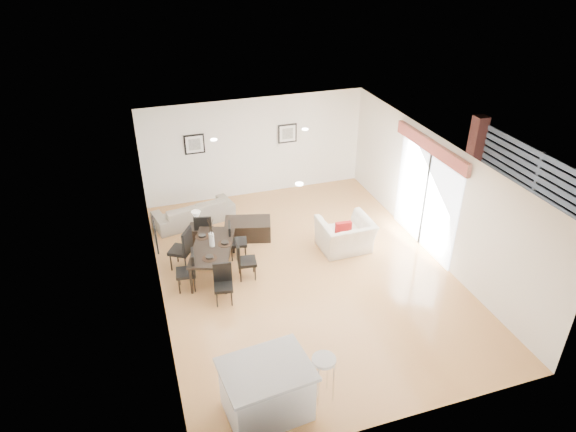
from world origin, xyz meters
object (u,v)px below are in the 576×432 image
object	(u,v)px
dining_chair_enear	(243,258)
side_table	(198,237)
dining_chair_wnear	(189,268)
dining_chair_wfar	(183,247)
bar_stool	(324,364)
dining_chair_head	(223,281)
dining_chair_foot	(204,230)
kitchen_island	(267,390)
coffee_table	(248,229)
sofa	(194,212)
armchair	(345,235)
dining_chair_efar	(235,239)
dining_table	(212,249)

from	to	relation	value
dining_chair_enear	side_table	xyz separation A→B (m)	(-0.71, 1.45, -0.21)
dining_chair_wnear	dining_chair_wfar	world-z (taller)	dining_chair_wfar
side_table	bar_stool	size ratio (longest dim) A/B	0.67
dining_chair_head	bar_stool	world-z (taller)	bar_stool
dining_chair_foot	kitchen_island	xyz separation A→B (m)	(0.10, -4.85, -0.03)
dining_chair_head	coffee_table	size ratio (longest dim) A/B	0.76
dining_chair_head	kitchen_island	world-z (taller)	kitchen_island
sofa	dining_chair_head	bearing A→B (deg)	79.06
armchair	dining_chair_foot	size ratio (longest dim) A/B	1.32
dining_chair_head	side_table	xyz separation A→B (m)	(-0.16, 2.05, -0.18)
dining_chair_wfar	dining_chair_enear	world-z (taller)	dining_chair_wfar
side_table	dining_chair_efar	bearing A→B (deg)	-42.53
coffee_table	dining_chair_wfar	bearing A→B (deg)	-138.01
dining_table	dining_chair_enear	size ratio (longest dim) A/B	2.03
dining_chair_foot	coffee_table	size ratio (longest dim) A/B	0.82
sofa	dining_chair_efar	xyz separation A→B (m)	(0.63, -1.87, 0.19)
dining_chair_enear	dining_table	bearing A→B (deg)	62.78
dining_table	kitchen_island	bearing A→B (deg)	-69.96
dining_chair_efar	kitchen_island	bearing A→B (deg)	-175.31
dining_chair_wfar	dining_chair_wnear	bearing A→B (deg)	31.12
dining_table	dining_chair_wfar	size ratio (longest dim) A/B	1.83
dining_chair_wnear	dining_chair_foot	size ratio (longest dim) A/B	0.99
dining_chair_enear	kitchen_island	xyz separation A→B (m)	(-0.48, -3.48, -0.02)
side_table	dining_chair_wnear	bearing A→B (deg)	-105.74
side_table	armchair	bearing A→B (deg)	-19.25
dining_chair_wfar	dining_table	bearing A→B (deg)	88.71
coffee_table	kitchen_island	distance (m)	5.14
sofa	dining_table	size ratio (longest dim) A/B	1.12
kitchen_island	bar_stool	xyz separation A→B (m)	(0.91, 0.00, 0.24)
armchair	dining_table	distance (m)	3.04
dining_chair_enear	bar_stool	size ratio (longest dim) A/B	1.05
dining_chair_efar	dining_chair_wnear	bearing A→B (deg)	137.21
dining_chair_wnear	bar_stool	distance (m)	3.80
dining_chair_wfar	side_table	size ratio (longest dim) A/B	1.73
dining_chair_enear	dining_chair_foot	world-z (taller)	dining_chair_foot
dining_chair_foot	kitchen_island	size ratio (longest dim) A/B	0.63
dining_chair_efar	kitchen_island	xyz separation A→B (m)	(-0.48, -4.28, -0.02)
dining_chair_wnear	dining_chair_efar	bearing A→B (deg)	133.13
dining_chair_efar	coffee_table	distance (m)	0.94
kitchen_island	dining_chair_enear	bearing A→B (deg)	76.30
dining_chair_enear	dining_chair_foot	bearing A→B (deg)	30.30
dining_chair_head	dining_chair_efar	bearing A→B (deg)	78.07
dining_table	dining_chair_efar	size ratio (longest dim) A/B	2.04
armchair	bar_stool	distance (m)	4.34
dining_chair_efar	coffee_table	bearing A→B (deg)	-21.51
sofa	coffee_table	size ratio (longest dim) A/B	1.83
dining_chair_wnear	dining_chair_head	distance (m)	0.82
dining_chair_wfar	coffee_table	bearing A→B (deg)	147.70
dining_chair_head	dining_chair_foot	xyz separation A→B (m)	(-0.03, 1.98, 0.03)
dining_chair_foot	coffee_table	xyz separation A→B (m)	(1.07, 0.19, -0.28)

